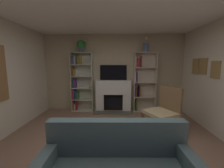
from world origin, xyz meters
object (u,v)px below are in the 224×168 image
fireplace (113,95)px  vase_with_flowers (146,47)px  bookshelf_right (142,82)px  coffee_table (117,143)px  armchair (164,110)px  potted_plant (81,45)px  tv (113,73)px  bookshelf_left (80,82)px

fireplace → vase_with_flowers: (1.08, -0.02, 1.61)m
bookshelf_right → coffee_table: (-0.87, -2.68, -0.66)m
bookshelf_right → armchair: size_ratio=1.84×
fireplace → potted_plant: bearing=-178.8°
fireplace → vase_with_flowers: 1.94m
potted_plant → fireplace: bearing=1.2°
coffee_table → bookshelf_right: bearing=72.1°
fireplace → coffee_table: size_ratio=1.81×
bookshelf_right → fireplace: bearing=-178.0°
tv → bookshelf_right: bookshelf_right is taller
vase_with_flowers → fireplace: bearing=178.8°
coffee_table → fireplace: bearing=92.7°
tv → vase_with_flowers: size_ratio=1.89×
bookshelf_right → armchair: bearing=-80.4°
bookshelf_left → coffee_table: size_ratio=2.80×
armchair → coffee_table: bearing=-134.8°
bookshelf_left → bookshelf_right: size_ratio=1.00×
fireplace → bookshelf_left: bearing=179.1°
fireplace → armchair: (1.25, -1.51, -0.03)m
vase_with_flowers → tv: bearing=173.7°
tv → armchair: size_ratio=0.84×
tv → armchair: 2.18m
fireplace → potted_plant: 1.99m
fireplace → armchair: armchair is taller
tv → vase_with_flowers: vase_with_flowers is taller
bookshelf_right → vase_with_flowers: size_ratio=4.15×
tv → potted_plant: (-1.08, -0.12, 0.91)m
tv → coffee_table: size_ratio=1.28×
bookshelf_right → bookshelf_left: bearing=-179.6°
bookshelf_left → bookshelf_right: bearing=0.4°
bookshelf_right → vase_with_flowers: 1.18m
armchair → vase_with_flowers: bearing=96.7°
tv → vase_with_flowers: 1.37m
vase_with_flowers → coffee_table: size_ratio=0.68×
bookshelf_left → armchair: (2.42, -1.53, -0.48)m
fireplace → bookshelf_right: bearing=2.0°
bookshelf_left → potted_plant: (0.09, -0.04, 1.22)m
coffee_table → tv: bearing=92.6°
bookshelf_right → armchair: (0.26, -1.54, -0.46)m
fireplace → vase_with_flowers: size_ratio=2.68×
fireplace → bookshelf_right: size_ratio=0.65×
fireplace → potted_plant: size_ratio=3.25×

